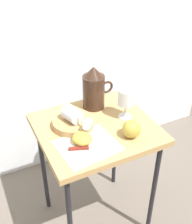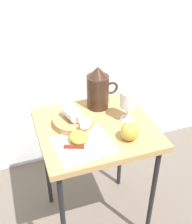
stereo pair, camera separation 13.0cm
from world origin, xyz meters
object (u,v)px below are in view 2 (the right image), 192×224
wine_glass_upright (128,101)px  knife (82,147)px  table (96,138)px  apple_whole (130,132)px  wine_glass_tipped_near (73,113)px  basket_tray (74,121)px  pitcher (98,91)px  apple_half_left (78,137)px  apple_half_right (79,138)px

wine_glass_upright → knife: 0.31m
table → apple_whole: apple_whole is taller
wine_glass_upright → knife: (-0.26, -0.13, -0.10)m
table → wine_glass_tipped_near: size_ratio=4.29×
basket_tray → wine_glass_upright: wine_glass_upright is taller
table → knife: 0.18m
pitcher → basket_tray: bearing=-145.5°
apple_half_left → knife: bearing=-85.7°
table → apple_half_left: bearing=-144.0°
pitcher → wine_glass_tipped_near: (-0.16, -0.12, -0.02)m
pitcher → knife: 0.34m
apple_half_left → apple_whole: (0.21, -0.05, 0.01)m
apple_whole → knife: (-0.21, 0.00, -0.03)m
basket_tray → knife: (-0.01, -0.18, -0.01)m
apple_whole → knife: apple_whole is taller
apple_half_right → knife: (0.00, -0.04, -0.02)m
basket_tray → wine_glass_tipped_near: 0.05m
table → apple_half_right: apple_half_right is taller
wine_glass_tipped_near → apple_half_right: (-0.01, -0.12, -0.04)m
apple_half_left → apple_whole: apple_whole is taller
apple_half_left → table: bearing=36.0°
wine_glass_upright → apple_whole: (-0.05, -0.14, -0.06)m
table → knife: bearing=-129.2°
pitcher → wine_glass_tipped_near: bearing=-143.8°
wine_glass_upright → wine_glass_tipped_near: wine_glass_upright is taller
wine_glass_upright → pitcher: bearing=121.8°
apple_whole → knife: size_ratio=0.38×
wine_glass_upright → knife: bearing=-152.9°
basket_tray → wine_glass_upright: 0.27m
apple_half_left → apple_whole: 0.22m
apple_half_left → apple_half_right: (0.00, -0.01, 0.00)m
pitcher → knife: (-0.17, -0.28, -0.08)m
table → wine_glass_tipped_near: 0.17m
table → wine_glass_tipped_near: (-0.10, 0.04, 0.14)m
table → pitcher: (0.06, 0.16, 0.16)m
pitcher → wine_glass_tipped_near: size_ratio=1.41×
table → wine_glass_upright: wine_glass_upright is taller
basket_tray → pitcher: bearing=34.5°
wine_glass_tipped_near → knife: (-0.01, -0.17, -0.06)m
wine_glass_tipped_near → apple_whole: wine_glass_tipped_near is taller
basket_tray → apple_half_left: bearing=-96.6°
apple_half_left → apple_whole: size_ratio=1.00×
pitcher → apple_whole: bearing=-81.6°
apple_half_left → wine_glass_tipped_near: bearing=83.8°
table → knife: size_ratio=3.20×
apple_half_right → basket_tray: bearing=85.2°
knife → apple_half_right: bearing=90.3°
wine_glass_tipped_near → apple_half_right: size_ratio=1.97×
wine_glass_upright → apple_whole: 0.16m
basket_tray → apple_half_left: apple_half_left is taller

